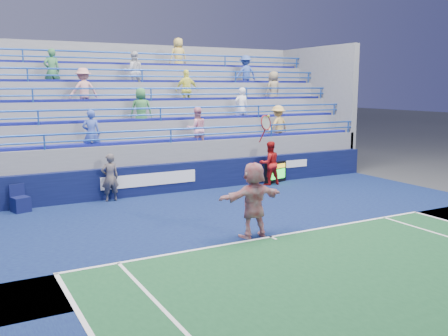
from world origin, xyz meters
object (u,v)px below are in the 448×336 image
serve_speed_board (276,172)px  ball_girl (269,163)px  line_judge (110,178)px  tennis_player (254,200)px  judge_chair (21,203)px

serve_speed_board → ball_girl: 0.68m
line_judge → ball_girl: ball_girl is taller
tennis_player → ball_girl: tennis_player is taller
serve_speed_board → line_judge: size_ratio=0.74×
tennis_player → line_judge: (-2.14, 5.86, -0.17)m
judge_chair → line_judge: line_judge is taller
judge_chair → line_judge: size_ratio=0.52×
serve_speed_board → line_judge: 6.91m
judge_chair → ball_girl: ball_girl is taller
serve_speed_board → judge_chair: bearing=-179.2°
tennis_player → ball_girl: size_ratio=1.82×
serve_speed_board → judge_chair: judge_chair is taller
serve_speed_board → judge_chair: size_ratio=1.41×
judge_chair → ball_girl: bearing=-0.5°
judge_chair → tennis_player: (5.06, -5.76, 0.73)m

